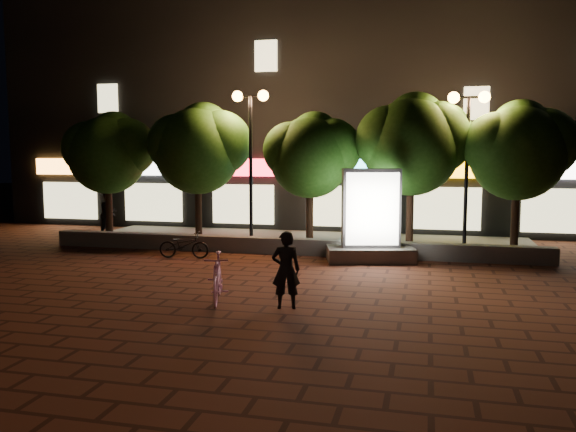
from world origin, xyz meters
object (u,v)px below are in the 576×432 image
(tree_far_right, at_px, (520,147))
(rider, at_px, (286,270))
(tree_mid, at_px, (312,152))
(street_lamp_right, at_px, (468,130))
(scooter_parked, at_px, (184,245))
(ad_kiosk, at_px, (371,224))
(pedestrian, at_px, (109,214))
(tree_left, at_px, (200,145))
(street_lamp_left, at_px, (251,128))
(tree_right, at_px, (413,141))
(scooter_pink, at_px, (218,278))
(tree_far_left, at_px, (109,150))

(tree_far_right, height_order, rider, tree_far_right)
(tree_mid, bearing_deg, rider, -82.61)
(street_lamp_right, xyz_separation_m, scooter_parked, (-8.31, -2.67, -3.49))
(ad_kiosk, xyz_separation_m, scooter_parked, (-5.55, -0.85, -0.70))
(street_lamp_right, height_order, scooter_parked, street_lamp_right)
(pedestrian, bearing_deg, tree_far_right, -89.36)
(tree_left, bearing_deg, scooter_parked, -77.83)
(street_lamp_left, xyz_separation_m, rider, (3.06, -7.52, -3.23))
(tree_left, bearing_deg, tree_far_right, -0.00)
(tree_mid, distance_m, street_lamp_right, 5.00)
(tree_left, bearing_deg, tree_right, 0.00)
(ad_kiosk, height_order, scooter_parked, ad_kiosk)
(tree_mid, bearing_deg, street_lamp_left, -172.69)
(tree_far_right, relative_size, street_lamp_right, 0.96)
(street_lamp_right, xyz_separation_m, rider, (-3.94, -7.52, -3.09))
(ad_kiosk, bearing_deg, street_lamp_right, 33.22)
(tree_mid, xyz_separation_m, ad_kiosk, (2.18, -2.07, -2.11))
(tree_mid, height_order, ad_kiosk, tree_mid)
(street_lamp_left, bearing_deg, scooter_pink, -78.40)
(tree_mid, height_order, tree_right, tree_right)
(street_lamp_left, distance_m, rider, 8.74)
(ad_kiosk, bearing_deg, scooter_parked, -171.24)
(tree_left, xyz_separation_m, street_lamp_right, (8.95, -0.26, 0.45))
(scooter_parked, bearing_deg, street_lamp_right, -78.80)
(tree_far_right, bearing_deg, tree_far_left, -180.00)
(tree_right, height_order, ad_kiosk, tree_right)
(tree_far_left, distance_m, ad_kiosk, 10.14)
(street_lamp_right, bearing_deg, tree_right, 170.90)
(tree_far_right, xyz_separation_m, rider, (-5.49, -7.78, -2.57))
(tree_far_right, distance_m, ad_kiosk, 5.30)
(street_lamp_left, relative_size, rider, 3.23)
(pedestrian, bearing_deg, scooter_pink, -135.81)
(tree_far_left, distance_m, street_lamp_left, 5.50)
(rider, bearing_deg, scooter_pink, -22.37)
(scooter_pink, bearing_deg, tree_far_right, 31.08)
(rider, bearing_deg, pedestrian, -58.17)
(tree_far_left, distance_m, scooter_pink, 10.67)
(tree_far_left, height_order, pedestrian, tree_far_left)
(scooter_pink, bearing_deg, scooter_parked, 105.04)
(street_lamp_left, bearing_deg, pedestrian, 174.75)
(tree_mid, distance_m, tree_right, 3.32)
(tree_far_left, xyz_separation_m, street_lamp_left, (5.45, -0.26, 0.74))
(street_lamp_left, height_order, rider, street_lamp_left)
(scooter_pink, height_order, rider, rider)
(street_lamp_right, distance_m, rider, 9.04)
(tree_left, bearing_deg, street_lamp_left, -7.70)
(tree_far_left, distance_m, pedestrian, 2.38)
(tree_far_right, xyz_separation_m, ad_kiosk, (-4.32, -2.07, -2.27))
(tree_mid, bearing_deg, tree_left, 180.00)
(scooter_pink, bearing_deg, tree_left, 98.34)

